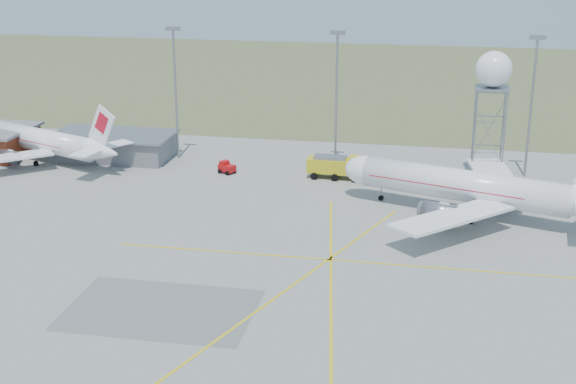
% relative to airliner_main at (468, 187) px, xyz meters
% --- Properties ---
extents(grass_strip, '(400.00, 120.00, 0.03)m').
position_rel_airliner_main_xyz_m(grass_strip, '(-9.32, 92.43, -3.72)').
color(grass_strip, '#4A5D33').
rests_on(grass_strip, ground).
extents(building_grey, '(19.00, 10.00, 3.90)m').
position_rel_airliner_main_xyz_m(building_grey, '(-54.32, 16.43, -1.76)').
color(building_grey, slate).
rests_on(building_grey, ground).
extents(mast_a, '(2.20, 0.50, 20.50)m').
position_rel_airliner_main_xyz_m(mast_a, '(-44.32, 18.43, 8.34)').
color(mast_a, gray).
rests_on(mast_a, ground).
extents(mast_b, '(2.20, 0.50, 20.50)m').
position_rel_airliner_main_xyz_m(mast_b, '(-19.32, 18.43, 8.34)').
color(mast_b, gray).
rests_on(mast_b, ground).
extents(mast_c, '(2.20, 0.50, 20.50)m').
position_rel_airliner_main_xyz_m(mast_c, '(8.68, 18.43, 8.34)').
color(mast_c, gray).
rests_on(mast_c, ground).
extents(airliner_main, '(35.04, 33.09, 12.18)m').
position_rel_airliner_main_xyz_m(airliner_main, '(0.00, 0.00, 0.00)').
color(airliner_main, white).
rests_on(airliner_main, ground).
extents(airliner_far, '(29.94, 27.99, 10.62)m').
position_rel_airliner_main_xyz_m(airliner_far, '(-64.47, 12.67, -0.48)').
color(airliner_far, white).
rests_on(airliner_far, ground).
extents(radar_tower, '(5.10, 5.10, 18.45)m').
position_rel_airliner_main_xyz_m(radar_tower, '(2.97, 16.59, 6.62)').
color(radar_tower, gray).
rests_on(radar_tower, ground).
extents(fire_truck, '(8.49, 3.66, 3.35)m').
position_rel_airliner_main_xyz_m(fire_truck, '(-18.10, 12.42, -2.12)').
color(fire_truck, gold).
rests_on(fire_truck, ground).
extents(baggage_tug, '(2.79, 2.66, 1.82)m').
position_rel_airliner_main_xyz_m(baggage_tug, '(-34.63, 11.81, -3.04)').
color(baggage_tug, '#AF0C0E').
rests_on(baggage_tug, ground).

